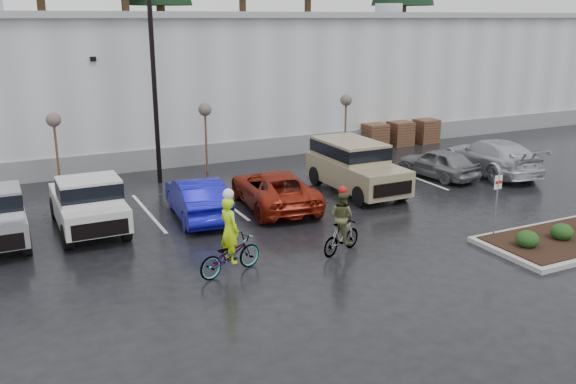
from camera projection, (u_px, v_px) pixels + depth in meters
name	position (u px, v px, depth m)	size (l,w,h in m)	color
ground	(400.00, 263.00, 17.90)	(120.00, 120.00, 0.00)	black
warehouse	(179.00, 75.00, 35.86)	(60.50, 15.50, 7.20)	silver
wooded_ridge	(108.00, 62.00, 55.88)	(80.00, 25.00, 6.00)	#2A411B
lamppost	(152.00, 49.00, 24.98)	(0.50, 1.00, 9.22)	black
sapling_west	(54.00, 124.00, 24.97)	(0.60, 0.60, 3.20)	#472D1C
sapling_mid	(205.00, 113.00, 27.72)	(0.60, 0.60, 3.20)	#472D1C
sapling_east	(346.00, 103.00, 30.90)	(0.60, 0.60, 3.20)	#472D1C
pallet_stack_a	(375.00, 136.00, 33.39)	(1.20, 1.20, 1.35)	#472D1C
pallet_stack_b	(400.00, 133.00, 34.11)	(1.20, 1.20, 1.35)	#472D1C
pallet_stack_c	(426.00, 131.00, 34.87)	(1.20, 1.20, 1.35)	#472D1C
shrub_a	(527.00, 239.00, 18.62)	(0.70, 0.70, 0.52)	#133412
shrub_b	(562.00, 232.00, 19.25)	(0.70, 0.70, 0.52)	#133412
fire_lane_sign	(497.00, 199.00, 19.29)	(0.30, 0.05, 2.20)	gray
pickup_white	(86.00, 200.00, 20.63)	(2.10, 5.20, 1.96)	beige
car_blue	(197.00, 198.00, 21.73)	(1.57, 4.49, 1.48)	#0D0D91
car_red	(274.00, 189.00, 22.96)	(2.36, 5.12, 1.42)	maroon
suv_tan	(357.00, 168.00, 24.88)	(2.20, 5.10, 2.06)	gray
car_grey	(438.00, 163.00, 27.23)	(1.58, 3.93, 1.34)	slate
car_far_silver	(491.00, 156.00, 27.94)	(2.23, 5.48, 1.59)	#B9BBC1
cyclist_hivis	(230.00, 248.00, 16.97)	(2.16, 1.25, 2.48)	#3F3F44
cyclist_olive	(342.00, 229.00, 18.44)	(1.69, 1.05, 2.12)	#3F3F44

